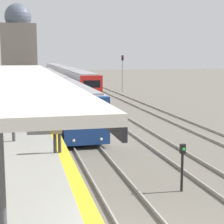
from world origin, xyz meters
The scene contains 7 objects.
platform_canopy centered at (-3.81, 10.18, 4.17)m, with size 4.00×26.59×3.33m.
person_on_platform centered at (-1.98, 7.48, 1.91)m, with size 0.40×0.22×1.66m.
train_near centered at (0.00, 34.29, 1.67)m, with size 2.55×45.92×3.01m.
train_far centered at (4.18, 61.72, 1.67)m, with size 2.49×58.16×3.00m.
signal_post_near centered at (2.42, 4.30, 1.15)m, with size 0.20×0.21×1.85m.
signal_mast_far centered at (10.34, 42.37, 3.19)m, with size 0.28×0.29×5.08m.
distant_domed_building centered at (-3.65, 55.60, 6.29)m, with size 5.56×5.56×13.40m.
Camera 1 is at (-3.35, -8.35, 5.16)m, focal length 60.00 mm.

